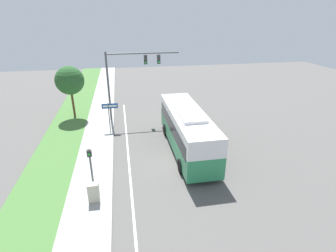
{
  "coord_description": "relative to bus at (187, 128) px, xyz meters",
  "views": [
    {
      "loc": [
        -3.77,
        -16.8,
        10.58
      ],
      "look_at": [
        -0.12,
        3.13,
        1.87
      ],
      "focal_mm": 28.0,
      "sensor_mm": 36.0,
      "label": 1
    }
  ],
  "objects": [
    {
      "name": "ground_plane",
      "position": [
        -1.28,
        -2.11,
        -1.99
      ],
      "size": [
        80.0,
        80.0,
        0.0
      ],
      "primitive_type": "plane",
      "color": "#565451"
    },
    {
      "name": "sidewalk",
      "position": [
        -7.48,
        -2.11,
        -1.93
      ],
      "size": [
        2.8,
        80.0,
        0.12
      ],
      "color": "#9E9E99",
      "rests_on": "ground_plane"
    },
    {
      "name": "grass_verge",
      "position": [
        -10.68,
        -2.11,
        -1.94
      ],
      "size": [
        3.6,
        80.0,
        0.1
      ],
      "color": "#477538",
      "rests_on": "ground_plane"
    },
    {
      "name": "lane_divider_near",
      "position": [
        -4.88,
        -2.11,
        -1.98
      ],
      "size": [
        0.14,
        30.0,
        0.01
      ],
      "color": "silver",
      "rests_on": "ground_plane"
    },
    {
      "name": "bus",
      "position": [
        0.0,
        0.0,
        0.0
      ],
      "size": [
        2.76,
        10.47,
        3.64
      ],
      "color": "#2D8956",
      "rests_on": "ground_plane"
    },
    {
      "name": "signal_gantry",
      "position": [
        -4.15,
        7.91,
        3.18
      ],
      "size": [
        7.4,
        0.41,
        7.19
      ],
      "color": "#4C4C51",
      "rests_on": "ground_plane"
    },
    {
      "name": "pedestrian_signal",
      "position": [
        -7.32,
        -3.84,
        -0.1
      ],
      "size": [
        0.28,
        0.34,
        2.73
      ],
      "color": "#4C4C51",
      "rests_on": "ground_plane"
    },
    {
      "name": "street_sign",
      "position": [
        -6.31,
        5.27,
        0.05
      ],
      "size": [
        1.51,
        0.08,
        2.8
      ],
      "color": "#4C4C51",
      "rests_on": "ground_plane"
    },
    {
      "name": "utility_cabinet",
      "position": [
        -7.13,
        -5.51,
        -1.25
      ],
      "size": [
        0.64,
        0.47,
        1.23
      ],
      "color": "#B7B29E",
      "rests_on": "sidewalk"
    },
    {
      "name": "roadside_tree",
      "position": [
        -10.29,
        9.44,
        2.17
      ],
      "size": [
        2.97,
        2.97,
        5.56
      ],
      "color": "brown",
      "rests_on": "grass_verge"
    }
  ]
}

